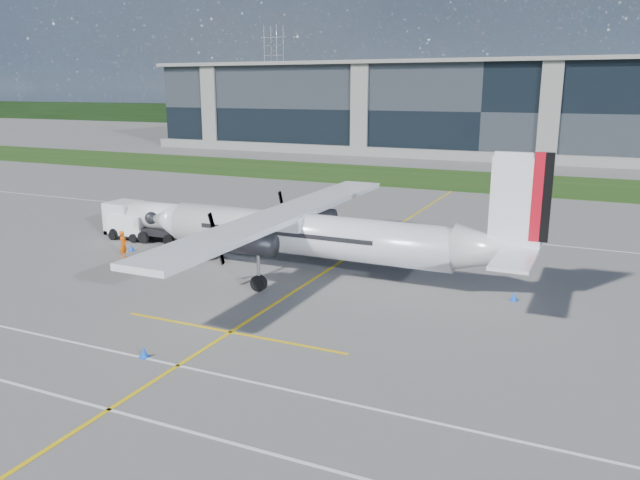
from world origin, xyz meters
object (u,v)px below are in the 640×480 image
at_px(turboprop_aircraft, 320,211).
at_px(fuel_tanker_truck, 145,220).
at_px(ground_crew_person, 123,243).
at_px(safety_cone_tail, 514,296).
at_px(safety_cone_nose_stbd, 164,247).
at_px(safety_cone_portwing, 144,352).
at_px(baggage_tug, 131,226).
at_px(pylon_west, 274,75).
at_px(safety_cone_fwd, 131,247).
at_px(safety_cone_stbdwing, 362,225).

relative_size(turboprop_aircraft, fuel_tanker_truck, 3.45).
bearing_deg(ground_crew_person, safety_cone_tail, -96.33).
xyz_separation_m(fuel_tanker_truck, safety_cone_nose_stbd, (3.32, -2.10, -1.21)).
bearing_deg(safety_cone_nose_stbd, safety_cone_portwing, -54.20).
distance_m(turboprop_aircraft, ground_crew_person, 14.13).
distance_m(baggage_tug, safety_cone_nose_stbd, 4.82).
bearing_deg(safety_cone_tail, turboprop_aircraft, -179.08).
bearing_deg(safety_cone_nose_stbd, ground_crew_person, -110.13).
distance_m(turboprop_aircraft, fuel_tanker_truck, 16.47).
bearing_deg(turboprop_aircraft, baggage_tug, 170.93).
height_order(safety_cone_portwing, safety_cone_nose_stbd, same).
bearing_deg(safety_cone_tail, fuel_tanker_truck, 173.93).
height_order(pylon_west, safety_cone_tail, pylon_west).
relative_size(ground_crew_person, safety_cone_fwd, 4.31).
distance_m(safety_cone_portwing, safety_cone_fwd, 18.74).
bearing_deg(safety_cone_tail, baggage_tug, 174.91).
height_order(ground_crew_person, safety_cone_fwd, ground_crew_person).
xyz_separation_m(baggage_tug, safety_cone_portwing, (15.22, -16.67, -0.74)).
bearing_deg(ground_crew_person, safety_cone_stbdwing, -46.99).
bearing_deg(ground_crew_person, fuel_tanker_truck, 13.56).
xyz_separation_m(turboprop_aircraft, safety_cone_fwd, (-14.58, -0.16, -3.78)).
relative_size(ground_crew_person, safety_cone_portwing, 4.31).
bearing_deg(safety_cone_tail, ground_crew_person, -175.34).
height_order(ground_crew_person, safety_cone_nose_stbd, ground_crew_person).
bearing_deg(baggage_tug, pylon_west, 114.72).
bearing_deg(safety_cone_tail, safety_cone_stbdwing, 135.92).
distance_m(turboprop_aircraft, safety_cone_stbdwing, 14.36).
relative_size(pylon_west, safety_cone_tail, 60.00).
xyz_separation_m(pylon_west, ground_crew_person, (69.35, -147.86, -13.92)).
bearing_deg(safety_cone_fwd, ground_crew_person, -62.78).
relative_size(ground_crew_person, safety_cone_nose_stbd, 4.31).
bearing_deg(turboprop_aircraft, ground_crew_person, -172.24).
height_order(turboprop_aircraft, safety_cone_tail, turboprop_aircraft).
xyz_separation_m(fuel_tanker_truck, safety_cone_tail, (27.42, -2.92, -1.21)).
bearing_deg(ground_crew_person, safety_cone_nose_stbd, -31.13).
relative_size(turboprop_aircraft, safety_cone_tail, 53.73).
bearing_deg(pylon_west, fuel_tanker_truck, -64.85).
distance_m(ground_crew_person, safety_cone_fwd, 2.09).
relative_size(fuel_tanker_truck, safety_cone_tail, 15.58).
distance_m(pylon_west, safety_cone_portwing, 179.96).
distance_m(pylon_west, safety_cone_tail, 174.38).
xyz_separation_m(safety_cone_tail, safety_cone_fwd, (-26.03, -0.34, 0.00)).
bearing_deg(safety_cone_fwd, safety_cone_stbdwing, 48.64).
relative_size(baggage_tug, safety_cone_fwd, 6.61).
distance_m(safety_cone_tail, safety_cone_fwd, 26.03).
height_order(fuel_tanker_truck, baggage_tug, fuel_tanker_truck).
relative_size(fuel_tanker_truck, safety_cone_nose_stbd, 15.58).
bearing_deg(safety_cone_tail, safety_cone_portwing, -133.34).
bearing_deg(safety_cone_portwing, turboprop_aircraft, 82.35).
height_order(pylon_west, fuel_tanker_truck, pylon_west).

